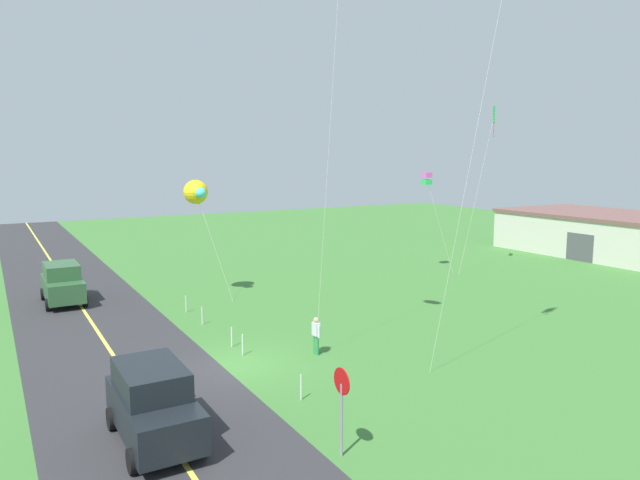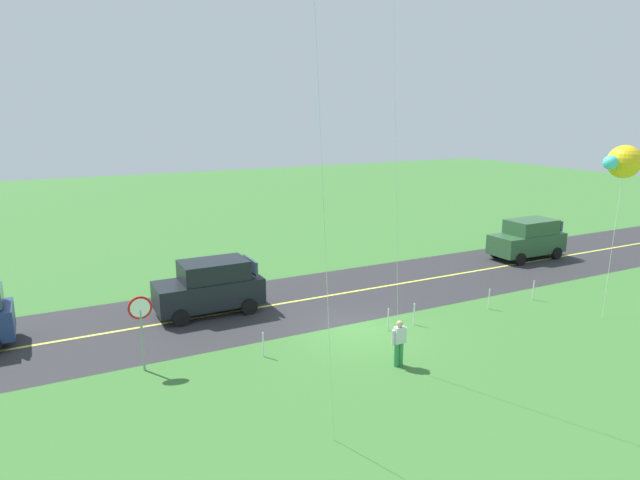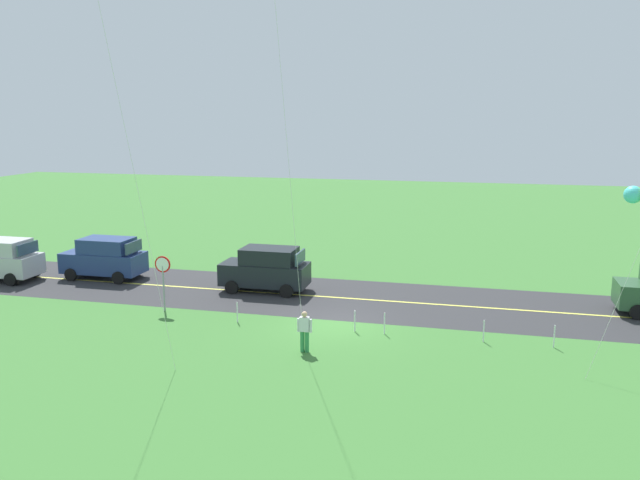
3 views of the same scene
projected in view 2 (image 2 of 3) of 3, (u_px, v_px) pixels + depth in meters
name	position (u px, v px, depth m)	size (l,w,h in m)	color
ground_plane	(355.00, 330.00, 21.72)	(120.00, 120.00, 0.10)	#3D7533
asphalt_road	(310.00, 299.00, 25.17)	(120.00, 7.00, 0.00)	#2D2D30
road_centre_stripe	(310.00, 299.00, 25.17)	(120.00, 0.16, 0.00)	#E5E04C
car_suv_foreground	(210.00, 286.00, 23.23)	(4.40, 2.12, 2.24)	black
car_parked_west_far	(528.00, 239.00, 31.93)	(4.40, 2.12, 2.24)	#2D5633
stop_sign	(141.00, 319.00, 17.83)	(0.76, 0.08, 2.56)	gray
person_adult_near	(399.00, 342.00, 18.38)	(0.58, 0.22, 1.60)	#338C4C
kite_pink_drift	(623.00, 162.00, 23.47)	(2.85, 2.03, 6.92)	silver
fence_post_0	(533.00, 290.00, 24.96)	(0.05, 0.05, 0.90)	silver
fence_post_1	(489.00, 299.00, 23.78)	(0.05, 0.05, 0.90)	silver
fence_post_2	(414.00, 314.00, 22.02)	(0.05, 0.05, 0.90)	silver
fence_post_3	(388.00, 319.00, 21.47)	(0.05, 0.05, 0.90)	silver
fence_post_4	(263.00, 344.00, 19.16)	(0.05, 0.05, 0.90)	silver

